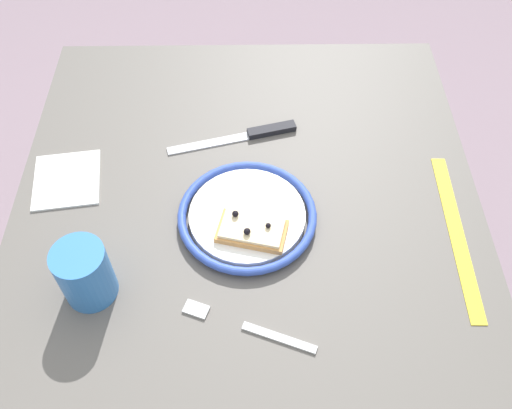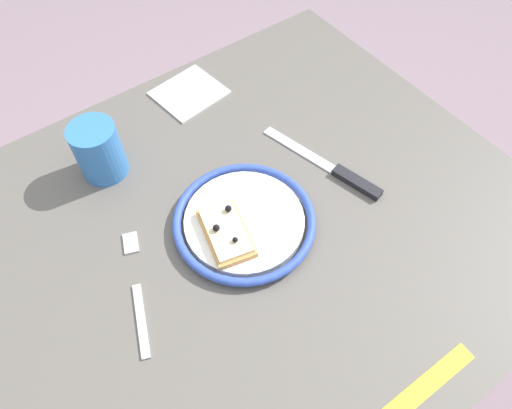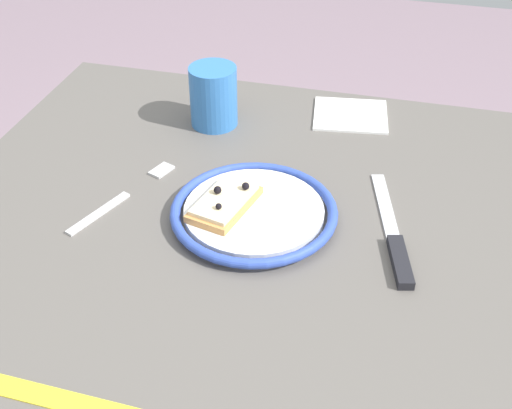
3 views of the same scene
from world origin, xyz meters
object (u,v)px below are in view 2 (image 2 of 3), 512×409
Objects in this scene: knife at (341,173)px; pizza_slice_near at (226,232)px; cup at (99,151)px; dining_table at (249,252)px; napkin at (189,93)px; plate at (245,222)px; fork at (137,289)px.

pizza_slice_near is at bearing 178.31° from knife.
pizza_slice_near is 0.26m from cup.
dining_table is 0.13m from pizza_slice_near.
napkin is at bearing 75.59° from dining_table.
dining_table is 0.31m from cup.
dining_table is 4.01× the size of plate.
knife is at bearing -3.34° from plate.
plate is 1.17× the size of fork.
pizza_slice_near is 1.19× the size of cup.
knife is 0.38m from fork.
cup reaches higher than plate.
knife is at bearing -37.58° from cup.
dining_table is 7.41× the size of napkin.
knife is (0.23, -0.01, -0.02)m from pizza_slice_near.
napkin reaches higher than dining_table.
plate reaches higher than dining_table.
dining_table is 4.68× the size of fork.
knife is 0.41m from cup.
dining_table is 0.34m from napkin.
plate is 1.85× the size of napkin.
cup is (-0.13, 0.23, 0.04)m from plate.
napkin is at bearing 74.49° from plate.
dining_table is 9.08× the size of cup.
plate is (-0.01, -0.00, 0.11)m from dining_table.
cup reaches higher than napkin.
fork is 0.42m from napkin.
pizza_slice_near reaches higher than napkin.
cup is at bearing 118.63° from plate.
knife is 1.94× the size of napkin.
plate is at bearing 176.66° from knife.
cup reaches higher than fork.
plate is at bearing -1.00° from fork.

